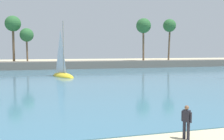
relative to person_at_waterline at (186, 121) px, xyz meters
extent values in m
cube|color=teal|center=(-4.04, 46.18, -0.86)|extent=(220.00, 90.23, 0.06)
cube|color=slate|center=(-4.04, 51.30, 0.01)|extent=(97.67, 6.00, 1.80)
cylinder|color=brown|center=(25.96, 51.06, 5.43)|extent=(0.94, 0.79, 9.08)
sphere|color=#2D6633|center=(25.96, 51.06, 9.96)|extent=(3.36, 3.36, 3.36)
cylinder|color=brown|center=(-9.73, 52.48, 3.96)|extent=(0.50, 0.56, 6.13)
sphere|color=#2D6633|center=(-9.73, 52.48, 7.02)|extent=(3.13, 3.13, 3.13)
cylinder|color=brown|center=(-12.69, 52.83, 5.24)|extent=(0.56, 0.93, 8.69)
sphere|color=#2D6633|center=(-12.69, 52.83, 9.58)|extent=(3.59, 3.59, 3.59)
cylinder|color=brown|center=(18.52, 50.69, 5.29)|extent=(0.49, 0.75, 8.79)
sphere|color=#2D6633|center=(18.52, 50.69, 9.68)|extent=(3.75, 3.75, 3.75)
cylinder|color=#23232D|center=(-0.05, 0.10, -0.46)|extent=(0.15, 0.15, 0.86)
cylinder|color=#23232D|center=(0.05, -0.10, -0.46)|extent=(0.15, 0.15, 0.86)
cube|color=#23232D|center=(0.00, 0.00, 0.26)|extent=(0.34, 0.39, 0.58)
sphere|color=brown|center=(0.00, 0.00, 0.67)|extent=(0.21, 0.21, 0.21)
cylinder|color=#23232D|center=(-0.11, 0.20, 0.22)|extent=(0.09, 0.09, 0.50)
cylinder|color=#23232D|center=(0.11, -0.20, 0.22)|extent=(0.09, 0.09, 0.50)
ellipsoid|color=yellow|center=(-3.26, 31.75, -0.83)|extent=(4.09, 6.92, 1.33)
cylinder|color=gray|center=(-3.15, 31.44, 3.98)|extent=(0.20, 0.20, 8.30)
pyramid|color=silver|center=(-3.52, 32.50, 3.36)|extent=(1.19, 2.88, 7.05)
camera|label=1|loc=(-6.72, -10.86, 3.39)|focal=41.57mm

